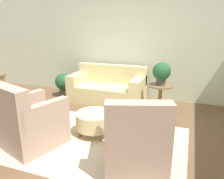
{
  "coord_description": "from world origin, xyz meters",
  "views": [
    {
      "loc": [
        1.4,
        -2.88,
        1.84
      ],
      "look_at": [
        0.15,
        0.55,
        0.75
      ],
      "focal_mm": 35.0,
      "sensor_mm": 36.0,
      "label": 1
    }
  ],
  "objects_px": {
    "armchair_left": "(29,123)",
    "side_table": "(160,93)",
    "ottoman_table": "(95,120)",
    "potted_plant_on_side_table": "(161,72)",
    "armchair_right": "(136,142)",
    "potted_plant_floor": "(64,83)",
    "couch": "(108,88)"
  },
  "relations": [
    {
      "from": "armchair_left",
      "to": "potted_plant_on_side_table",
      "type": "height_order",
      "value": "potted_plant_on_side_table"
    },
    {
      "from": "armchair_left",
      "to": "couch",
      "type": "bearing_deg",
      "value": 81.73
    },
    {
      "from": "side_table",
      "to": "potted_plant_on_side_table",
      "type": "distance_m",
      "value": 0.47
    },
    {
      "from": "armchair_left",
      "to": "side_table",
      "type": "distance_m",
      "value": 2.72
    },
    {
      "from": "couch",
      "to": "armchair_right",
      "type": "height_order",
      "value": "armchair_right"
    },
    {
      "from": "potted_plant_floor",
      "to": "couch",
      "type": "bearing_deg",
      "value": 3.25
    },
    {
      "from": "potted_plant_on_side_table",
      "to": "side_table",
      "type": "bearing_deg",
      "value": -146.31
    },
    {
      "from": "ottoman_table",
      "to": "potted_plant_on_side_table",
      "type": "relative_size",
      "value": 1.32
    },
    {
      "from": "armchair_left",
      "to": "side_table",
      "type": "bearing_deg",
      "value": 51.95
    },
    {
      "from": "armchair_left",
      "to": "side_table",
      "type": "height_order",
      "value": "armchair_left"
    },
    {
      "from": "couch",
      "to": "ottoman_table",
      "type": "height_order",
      "value": "couch"
    },
    {
      "from": "armchair_right",
      "to": "side_table",
      "type": "height_order",
      "value": "armchair_right"
    },
    {
      "from": "armchair_left",
      "to": "potted_plant_on_side_table",
      "type": "bearing_deg",
      "value": 51.95
    },
    {
      "from": "ottoman_table",
      "to": "side_table",
      "type": "bearing_deg",
      "value": 58.11
    },
    {
      "from": "couch",
      "to": "armchair_right",
      "type": "distance_m",
      "value": 2.77
    },
    {
      "from": "ottoman_table",
      "to": "potted_plant_on_side_table",
      "type": "distance_m",
      "value": 1.81
    },
    {
      "from": "couch",
      "to": "potted_plant_floor",
      "type": "xyz_separation_m",
      "value": [
        -1.23,
        -0.07,
        0.04
      ]
    },
    {
      "from": "couch",
      "to": "armchair_left",
      "type": "distance_m",
      "value": 2.46
    },
    {
      "from": "armchair_left",
      "to": "potted_plant_on_side_table",
      "type": "xyz_separation_m",
      "value": [
        1.68,
        2.14,
        0.49
      ]
    },
    {
      "from": "potted_plant_floor",
      "to": "potted_plant_on_side_table",
      "type": "bearing_deg",
      "value": -5.03
    },
    {
      "from": "armchair_right",
      "to": "potted_plant_floor",
      "type": "distance_m",
      "value": 3.47
    },
    {
      "from": "potted_plant_floor",
      "to": "armchair_right",
      "type": "bearing_deg",
      "value": -42.94
    },
    {
      "from": "potted_plant_on_side_table",
      "to": "couch",
      "type": "bearing_deg",
      "value": 167.47
    },
    {
      "from": "armchair_right",
      "to": "ottoman_table",
      "type": "bearing_deg",
      "value": 142.24
    },
    {
      "from": "armchair_left",
      "to": "armchair_right",
      "type": "xyz_separation_m",
      "value": [
        1.67,
        -0.0,
        0.0
      ]
    },
    {
      "from": "side_table",
      "to": "potted_plant_floor",
      "type": "distance_m",
      "value": 2.56
    },
    {
      "from": "armchair_left",
      "to": "potted_plant_on_side_table",
      "type": "distance_m",
      "value": 2.76
    },
    {
      "from": "potted_plant_floor",
      "to": "armchair_left",
      "type": "bearing_deg",
      "value": -69.77
    },
    {
      "from": "armchair_left",
      "to": "side_table",
      "type": "xyz_separation_m",
      "value": [
        1.68,
        2.14,
        0.02
      ]
    },
    {
      "from": "couch",
      "to": "armchair_left",
      "type": "height_order",
      "value": "armchair_left"
    },
    {
      "from": "couch",
      "to": "side_table",
      "type": "bearing_deg",
      "value": -12.53
    },
    {
      "from": "armchair_left",
      "to": "potted_plant_floor",
      "type": "height_order",
      "value": "armchair_left"
    }
  ]
}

